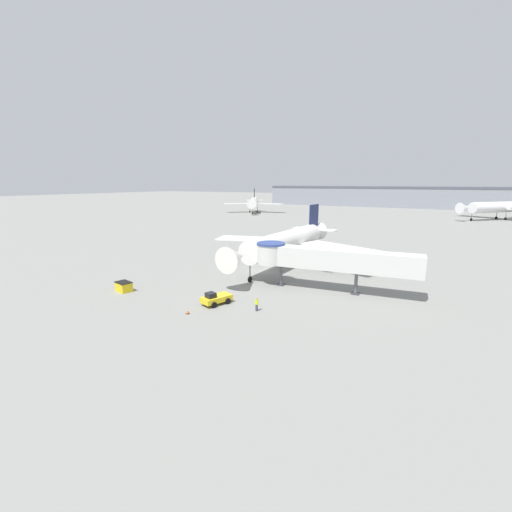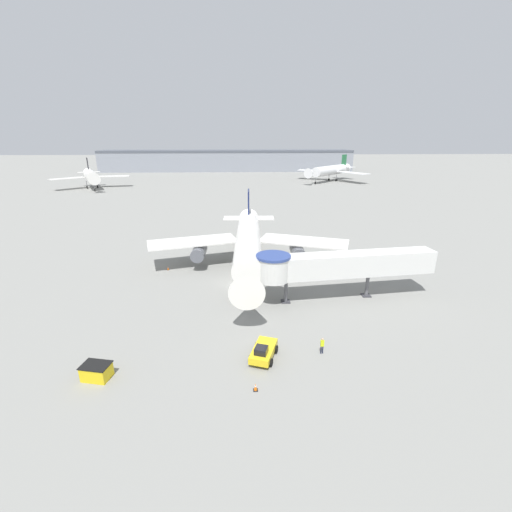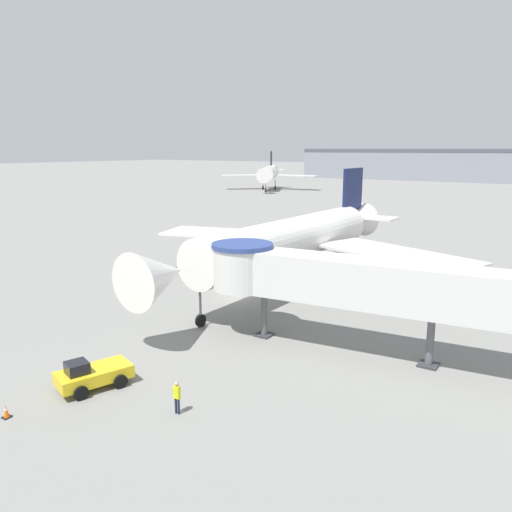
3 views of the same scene
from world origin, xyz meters
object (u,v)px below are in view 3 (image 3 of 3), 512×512
(pushback_tug_yellow, at_px, (92,374))
(traffic_cone_port_wing, at_px, (190,267))
(traffic_cone_apron_front, at_px, (6,412))
(ground_crew_marshaller, at_px, (177,395))
(background_jet_black_tail, at_px, (269,173))
(jet_bridge, at_px, (355,282))
(main_airplane, at_px, (293,240))

(pushback_tug_yellow, height_order, traffic_cone_port_wing, pushback_tug_yellow)
(traffic_cone_apron_front, bearing_deg, ground_crew_marshaller, 35.81)
(pushback_tug_yellow, distance_m, traffic_cone_port_wing, 26.34)
(traffic_cone_apron_front, relative_size, background_jet_black_tail, 0.02)
(traffic_cone_apron_front, height_order, background_jet_black_tail, background_jet_black_tail)
(jet_bridge, relative_size, ground_crew_marshaller, 13.71)
(traffic_cone_port_wing, distance_m, background_jet_black_tail, 103.22)
(main_airplane, height_order, ground_crew_marshaller, main_airplane)
(main_airplane, xyz_separation_m, traffic_cone_apron_front, (-0.27, -26.92, -4.05))
(pushback_tug_yellow, distance_m, background_jet_black_tail, 129.50)
(main_airplane, bearing_deg, ground_crew_marshaller, -72.29)
(main_airplane, distance_m, traffic_cone_port_wing, 12.97)
(main_airplane, relative_size, traffic_cone_port_wing, 57.05)
(ground_crew_marshaller, bearing_deg, traffic_cone_apron_front, -148.54)
(main_airplane, distance_m, background_jet_black_tail, 109.46)
(traffic_cone_port_wing, bearing_deg, traffic_cone_apron_front, -66.05)
(ground_crew_marshaller, xyz_separation_m, background_jet_black_tail, (-65.62, 114.19, 4.13))
(traffic_cone_port_wing, bearing_deg, background_jet_black_tail, 117.20)
(traffic_cone_port_wing, distance_m, ground_crew_marshaller, 29.12)
(background_jet_black_tail, bearing_deg, pushback_tug_yellow, -88.56)
(traffic_cone_port_wing, relative_size, ground_crew_marshaller, 0.36)
(jet_bridge, bearing_deg, background_jet_black_tail, 117.86)
(jet_bridge, distance_m, traffic_cone_apron_front, 19.72)
(jet_bridge, bearing_deg, traffic_cone_port_wing, 147.72)
(ground_crew_marshaller, bearing_deg, jet_bridge, 66.07)
(jet_bridge, height_order, background_jet_black_tail, background_jet_black_tail)
(traffic_cone_port_wing, bearing_deg, ground_crew_marshaller, -50.55)
(traffic_cone_apron_front, distance_m, ground_crew_marshaller, 7.98)
(background_jet_black_tail, bearing_deg, jet_bridge, -82.06)
(pushback_tug_yellow, bearing_deg, traffic_cone_apron_front, -83.48)
(traffic_cone_port_wing, bearing_deg, main_airplane, -0.96)
(main_airplane, height_order, background_jet_black_tail, background_jet_black_tail)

